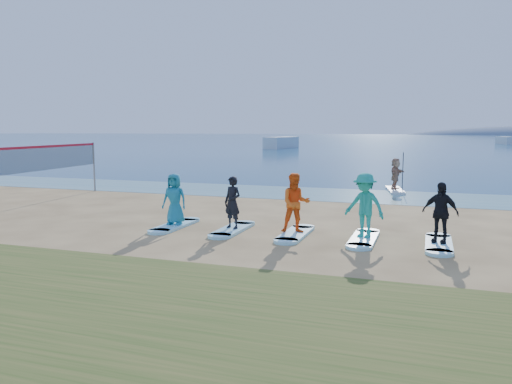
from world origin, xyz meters
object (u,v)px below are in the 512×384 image
(paddleboard, at_px, (395,190))
(student_3, at_px, (365,205))
(boat_offshore_a, at_px, (281,148))
(surfboard_3, at_px, (364,239))
(surfboard_2, at_px, (295,234))
(surfboard_0, at_px, (175,225))
(surfboard_1, at_px, (233,229))
(student_2, at_px, (296,203))
(boat_offshore_b, at_px, (506,144))
(student_4, at_px, (440,212))
(paddleboarder, at_px, (396,174))
(student_0, at_px, (175,199))
(volleyball_net, at_px, (37,159))
(surfboard_4, at_px, (439,244))
(student_1, at_px, (233,202))

(paddleboard, xyz_separation_m, student_3, (-0.10, -12.05, 0.95))
(boat_offshore_a, bearing_deg, surfboard_3, -62.48)
(boat_offshore_a, relative_size, surfboard_2, 3.91)
(surfboard_0, distance_m, surfboard_1, 2.03)
(student_2, distance_m, surfboard_3, 2.23)
(boat_offshore_b, relative_size, surfboard_2, 2.48)
(boat_offshore_b, distance_m, surfboard_0, 106.74)
(student_2, height_order, student_4, student_2)
(paddleboarder, xyz_separation_m, boat_offshore_a, (-21.68, 53.64, -0.91))
(surfboard_2, bearing_deg, student_0, 180.00)
(boat_offshore_a, bearing_deg, surfboard_0, -67.38)
(student_2, bearing_deg, surfboard_0, 159.79)
(volleyball_net, height_order, paddleboard, volleyball_net)
(surfboard_2, bearing_deg, paddleboard, 80.00)
(volleyball_net, bearing_deg, surfboard_3, -10.55)
(student_0, xyz_separation_m, surfboard_4, (8.11, 0.00, -0.87))
(student_2, bearing_deg, student_0, 159.79)
(boat_offshore_a, relative_size, surfboard_4, 3.91)
(volleyball_net, bearing_deg, surfboard_0, -18.21)
(volleyball_net, xyz_separation_m, student_4, (16.05, -2.61, -0.98))
(boat_offshore_a, relative_size, boat_offshore_b, 1.58)
(paddleboarder, distance_m, student_3, 12.06)
(surfboard_1, bearing_deg, boat_offshore_a, 104.94)
(surfboard_1, relative_size, student_2, 1.23)
(boat_offshore_a, bearing_deg, paddleboard, -58.65)
(paddleboarder, distance_m, student_4, 12.21)
(surfboard_0, distance_m, surfboard_3, 6.08)
(student_4, bearing_deg, surfboard_2, -160.87)
(volleyball_net, xyz_separation_m, student_0, (7.94, -2.61, -0.99))
(student_1, distance_m, student_4, 6.08)
(paddleboard, bearing_deg, surfboard_0, -127.33)
(boat_offshore_b, bearing_deg, surfboard_3, -117.56)
(boat_offshore_a, bearing_deg, student_0, -67.38)
(student_0, xyz_separation_m, student_4, (8.11, 0.00, 0.00))
(surfboard_3, bearing_deg, surfboard_0, 180.00)
(surfboard_4, relative_size, student_4, 1.32)
(student_0, distance_m, student_1, 2.03)
(boat_offshore_a, distance_m, student_2, 68.55)
(paddleboarder, relative_size, surfboard_4, 0.72)
(student_0, height_order, surfboard_3, student_0)
(surfboard_1, height_order, student_1, student_1)
(paddleboarder, bearing_deg, surfboard_4, -155.15)
(student_3, height_order, surfboard_4, student_3)
(student_0, bearing_deg, paddleboard, 59.88)
(paddleboarder, height_order, surfboard_4, paddleboarder)
(student_4, bearing_deg, boat_offshore_a, 128.90)
(paddleboarder, bearing_deg, volleyball_net, 139.55)
(paddleboarder, xyz_separation_m, surfboard_1, (-4.15, -12.05, -0.87))
(student_3, bearing_deg, student_0, -159.92)
(paddleboarder, height_order, surfboard_1, paddleboarder)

